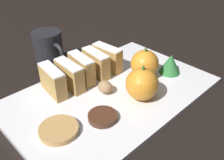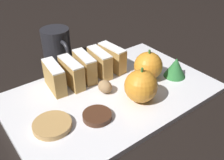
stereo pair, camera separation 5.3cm
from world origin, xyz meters
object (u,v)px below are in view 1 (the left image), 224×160
orange_far (142,84)px  walnut (105,87)px  coffee_mug (49,50)px  orange_near (145,64)px  chocolate_cookie (103,117)px

orange_far → walnut: orange_far is taller
orange_far → walnut: bearing=-147.8°
orange_far → coffee_mug: (-0.27, -0.05, 0.00)m
orange_near → chocolate_cookie: orange_near is taller
orange_far → walnut: 0.08m
walnut → chocolate_cookie: (0.06, -0.06, -0.01)m
orange_far → walnut: size_ratio=2.24×
orange_near → walnut: orange_near is taller
chocolate_cookie → walnut: bearing=133.9°
orange_far → chocolate_cookie: orange_far is taller
coffee_mug → orange_far: bearing=11.1°
orange_near → orange_far: 0.09m
coffee_mug → orange_near: bearing=29.7°
orange_near → coffee_mug: bearing=-150.3°
orange_near → walnut: bearing=-97.8°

